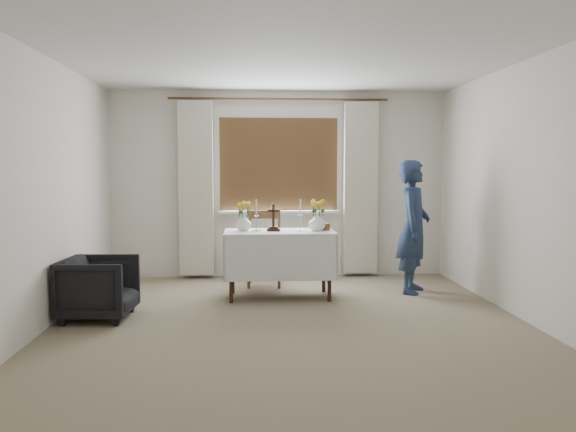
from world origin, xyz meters
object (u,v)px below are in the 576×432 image
Objects in this scene: altar_table at (279,264)px; flower_vase_right at (317,222)px; wooden_cross at (273,217)px; armchair at (99,288)px; flower_vase_left at (243,223)px; wooden_chair at (264,248)px; person at (413,227)px.

altar_table is 6.24× the size of flower_vase_right.
wooden_cross reaches higher than altar_table.
armchair is at bearing -160.67° from flower_vase_right.
altar_table is at bearing -6.88° from flower_vase_left.
altar_table is 1.32× the size of wooden_chair.
flower_vase_left is 0.94× the size of flower_vase_right.
wooden_chair reaches higher than armchair.
wooden_cross reaches higher than flower_vase_left.
wooden_chair is 0.76m from flower_vase_left.
armchair is 3.38× the size of flower_vase_right.
wooden_cross is at bearing 178.57° from flower_vase_right.
armchair is (-1.81, -0.79, -0.08)m from altar_table.
person is 1.67m from wooden_cross.
flower_vase_left is (-0.34, 0.05, -0.06)m from wooden_cross.
flower_vase_right is (0.43, -0.01, 0.48)m from altar_table.
wooden_chair is 4.74× the size of flower_vase_right.
wooden_cross is (1.74, 0.80, 0.61)m from armchair.
armchair is 2.01m from wooden_cross.
person reaches higher than wooden_cross.
person reaches higher than flower_vase_left.
wooden_cross is 1.65× the size of flower_vase_left.
flower_vase_right is (0.83, -0.06, 0.01)m from flower_vase_left.
flower_vase_left reaches higher than wooden_chair.
flower_vase_right is at bearing -3.21° from wooden_cross.
wooden_cross reaches higher than wooden_chair.
altar_table is 0.68m from wooden_chair.
altar_table is at bearing -73.47° from wooden_chair.
wooden_chair is at bearing 67.82° from flower_vase_left.
wooden_chair is 0.60× the size of person.
altar_table is at bearing -4.06° from wooden_cross.
person is 1.18m from flower_vase_right.
wooden_chair reaches higher than altar_table.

